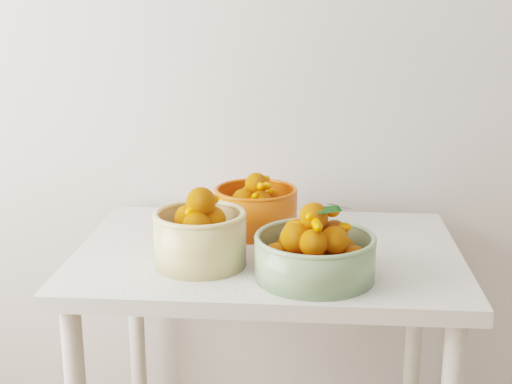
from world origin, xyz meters
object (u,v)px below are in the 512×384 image
table (268,282)px  bowl_cream (200,236)px  bowl_orange (256,209)px  bowl_green (314,252)px

table → bowl_cream: 0.27m
bowl_cream → bowl_orange: bearing=66.5°
bowl_cream → bowl_green: size_ratio=0.70×
table → bowl_cream: size_ratio=3.99×
bowl_cream → bowl_orange: 0.29m
bowl_orange → bowl_green: bearing=-63.5°
bowl_orange → bowl_cream: bearing=-113.5°
table → bowl_green: (0.12, -0.19, 0.16)m
table → bowl_orange: bearing=107.1°
bowl_cream → bowl_orange: bowl_cream is taller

